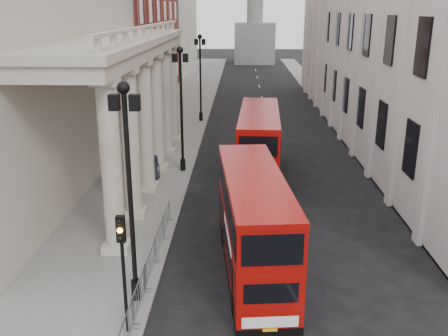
{
  "coord_description": "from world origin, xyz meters",
  "views": [
    {
      "loc": [
        3.33,
        -12.58,
        10.75
      ],
      "look_at": [
        2.47,
        12.94,
        2.56
      ],
      "focal_mm": 40.0,
      "sensor_mm": 36.0,
      "label": 1
    }
  ],
  "objects_px": {
    "pedestrian_b": "(108,175)",
    "traffic_light": "(122,253)",
    "lamp_post_north": "(200,72)",
    "pedestrian_a": "(109,175)",
    "bus_far": "(259,143)",
    "pedestrian_c": "(155,167)",
    "lamp_post_mid": "(181,101)",
    "bus_near": "(254,221)",
    "lamp_post_south": "(129,181)"
  },
  "relations": [
    {
      "from": "lamp_post_north",
      "to": "traffic_light",
      "type": "xyz_separation_m",
      "value": [
        0.1,
        -34.02,
        -1.8
      ]
    },
    {
      "from": "pedestrian_b",
      "to": "pedestrian_c",
      "type": "distance_m",
      "value": 3.19
    },
    {
      "from": "traffic_light",
      "to": "bus_near",
      "type": "height_order",
      "value": "traffic_light"
    },
    {
      "from": "lamp_post_south",
      "to": "pedestrian_c",
      "type": "distance_m",
      "value": 14.7
    },
    {
      "from": "pedestrian_c",
      "to": "lamp_post_south",
      "type": "bearing_deg",
      "value": -64.35
    },
    {
      "from": "lamp_post_mid",
      "to": "lamp_post_north",
      "type": "xyz_separation_m",
      "value": [
        0.0,
        16.0,
        0.0
      ]
    },
    {
      "from": "lamp_post_north",
      "to": "pedestrian_b",
      "type": "xyz_separation_m",
      "value": [
        -4.17,
        -19.81,
        -3.95
      ]
    },
    {
      "from": "lamp_post_north",
      "to": "lamp_post_mid",
      "type": "bearing_deg",
      "value": -90.0
    },
    {
      "from": "lamp_post_south",
      "to": "pedestrian_a",
      "type": "height_order",
      "value": "lamp_post_south"
    },
    {
      "from": "bus_far",
      "to": "pedestrian_a",
      "type": "bearing_deg",
      "value": -159.02
    },
    {
      "from": "pedestrian_c",
      "to": "bus_near",
      "type": "bearing_deg",
      "value": -42.31
    },
    {
      "from": "bus_far",
      "to": "pedestrian_b",
      "type": "bearing_deg",
      "value": -160.08
    },
    {
      "from": "lamp_post_mid",
      "to": "traffic_light",
      "type": "bearing_deg",
      "value": -89.68
    },
    {
      "from": "lamp_post_south",
      "to": "pedestrian_b",
      "type": "xyz_separation_m",
      "value": [
        -4.17,
        12.19,
        -3.95
      ]
    },
    {
      "from": "pedestrian_b",
      "to": "traffic_light",
      "type": "bearing_deg",
      "value": 105.57
    },
    {
      "from": "bus_far",
      "to": "pedestrian_c",
      "type": "bearing_deg",
      "value": -168.69
    },
    {
      "from": "pedestrian_c",
      "to": "pedestrian_a",
      "type": "bearing_deg",
      "value": -121.45
    },
    {
      "from": "lamp_post_mid",
      "to": "pedestrian_c",
      "type": "height_order",
      "value": "lamp_post_mid"
    },
    {
      "from": "lamp_post_north",
      "to": "pedestrian_b",
      "type": "bearing_deg",
      "value": -101.9
    },
    {
      "from": "lamp_post_mid",
      "to": "pedestrian_a",
      "type": "distance_m",
      "value": 6.89
    },
    {
      "from": "lamp_post_south",
      "to": "bus_far",
      "type": "relative_size",
      "value": 0.8
    },
    {
      "from": "lamp_post_mid",
      "to": "bus_near",
      "type": "relative_size",
      "value": 0.84
    },
    {
      "from": "pedestrian_c",
      "to": "lamp_post_mid",
      "type": "bearing_deg",
      "value": 69.84
    },
    {
      "from": "pedestrian_b",
      "to": "bus_near",
      "type": "bearing_deg",
      "value": 131.65
    },
    {
      "from": "lamp_post_south",
      "to": "pedestrian_b",
      "type": "distance_m",
      "value": 13.47
    },
    {
      "from": "lamp_post_north",
      "to": "bus_far",
      "type": "distance_m",
      "value": 17.86
    },
    {
      "from": "pedestrian_a",
      "to": "pedestrian_b",
      "type": "relative_size",
      "value": 1.06
    },
    {
      "from": "lamp_post_north",
      "to": "bus_near",
      "type": "relative_size",
      "value": 0.84
    },
    {
      "from": "lamp_post_south",
      "to": "lamp_post_north",
      "type": "height_order",
      "value": "same"
    },
    {
      "from": "bus_near",
      "to": "pedestrian_a",
      "type": "height_order",
      "value": "bus_near"
    },
    {
      "from": "lamp_post_mid",
      "to": "pedestrian_b",
      "type": "distance_m",
      "value": 6.9
    },
    {
      "from": "lamp_post_south",
      "to": "lamp_post_north",
      "type": "xyz_separation_m",
      "value": [
        0.0,
        32.0,
        0.0
      ]
    },
    {
      "from": "lamp_post_north",
      "to": "traffic_light",
      "type": "height_order",
      "value": "lamp_post_north"
    },
    {
      "from": "bus_near",
      "to": "bus_far",
      "type": "bearing_deg",
      "value": 81.36
    },
    {
      "from": "lamp_post_north",
      "to": "bus_near",
      "type": "distance_m",
      "value": 29.67
    },
    {
      "from": "bus_far",
      "to": "pedestrian_c",
      "type": "height_order",
      "value": "bus_far"
    },
    {
      "from": "lamp_post_south",
      "to": "pedestrian_a",
      "type": "xyz_separation_m",
      "value": [
        -4.07,
        12.03,
        -3.9
      ]
    },
    {
      "from": "bus_near",
      "to": "bus_far",
      "type": "height_order",
      "value": "bus_far"
    },
    {
      "from": "pedestrian_a",
      "to": "lamp_post_north",
      "type": "bearing_deg",
      "value": 73.33
    },
    {
      "from": "lamp_post_north",
      "to": "pedestrian_a",
      "type": "height_order",
      "value": "lamp_post_north"
    },
    {
      "from": "bus_far",
      "to": "lamp_post_south",
      "type": "bearing_deg",
      "value": -106.27
    },
    {
      "from": "bus_near",
      "to": "bus_far",
      "type": "distance_m",
      "value": 12.32
    },
    {
      "from": "pedestrian_b",
      "to": "bus_far",
      "type": "bearing_deg",
      "value": -163.82
    },
    {
      "from": "pedestrian_b",
      "to": "lamp_post_north",
      "type": "bearing_deg",
      "value": -103.07
    },
    {
      "from": "lamp_post_south",
      "to": "lamp_post_mid",
      "type": "height_order",
      "value": "same"
    },
    {
      "from": "lamp_post_south",
      "to": "lamp_post_mid",
      "type": "xyz_separation_m",
      "value": [
        0.0,
        16.0,
        0.0
      ]
    },
    {
      "from": "lamp_post_south",
      "to": "traffic_light",
      "type": "distance_m",
      "value": 2.71
    },
    {
      "from": "lamp_post_south",
      "to": "bus_near",
      "type": "height_order",
      "value": "lamp_post_south"
    },
    {
      "from": "lamp_post_mid",
      "to": "traffic_light",
      "type": "height_order",
      "value": "lamp_post_mid"
    },
    {
      "from": "bus_near",
      "to": "pedestrian_b",
      "type": "relative_size",
      "value": 5.9
    }
  ]
}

